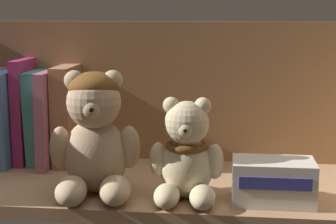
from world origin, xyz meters
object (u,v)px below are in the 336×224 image
at_px(teddy_bear_larger, 95,137).
at_px(small_product_box, 273,182).
at_px(book_4, 26,111).
at_px(book_5, 40,117).
at_px(teddy_bear_smaller, 186,157).
at_px(book_6, 54,116).
at_px(book_3, 12,116).
at_px(book_7, 68,115).

distance_m(teddy_bear_larger, small_product_box, 0.26).
bearing_deg(small_product_box, book_4, 158.33).
xyz_separation_m(book_5, small_product_box, (0.39, -0.16, -0.05)).
bearing_deg(book_5, teddy_bear_smaller, -31.23).
relative_size(teddy_bear_larger, teddy_bear_smaller, 1.24).
relative_size(book_4, book_6, 1.10).
relative_size(book_3, book_5, 1.00).
relative_size(book_5, small_product_box, 1.43).
bearing_deg(small_product_box, teddy_bear_smaller, 179.22).
relative_size(book_5, teddy_bear_larger, 0.89).
xyz_separation_m(book_6, book_7, (0.03, 0.00, 0.00)).
relative_size(book_3, teddy_bear_larger, 0.90).
bearing_deg(book_7, book_5, -180.00).
bearing_deg(book_7, book_4, 180.00).
height_order(book_4, book_7, book_4).
xyz_separation_m(book_4, book_5, (0.03, -0.00, -0.01)).
xyz_separation_m(book_7, small_product_box, (0.34, -0.16, -0.05)).
distance_m(book_5, teddy_bear_smaller, 0.31).
relative_size(book_4, small_product_box, 1.61).
height_order(book_4, teddy_bear_larger, same).
relative_size(book_3, book_7, 0.95).
height_order(book_5, small_product_box, book_5).
distance_m(book_6, book_7, 0.03).
xyz_separation_m(book_4, book_7, (0.08, 0.00, -0.01)).
bearing_deg(teddy_bear_smaller, book_6, 146.29).
xyz_separation_m(teddy_bear_smaller, small_product_box, (0.12, -0.00, -0.03)).
height_order(book_3, teddy_bear_smaller, book_3).
xyz_separation_m(teddy_bear_larger, small_product_box, (0.25, -0.01, -0.05)).
bearing_deg(teddy_bear_smaller, book_3, 153.00).
relative_size(book_5, book_7, 0.94).
distance_m(book_3, teddy_bear_smaller, 0.36).
bearing_deg(small_product_box, book_5, 157.08).
relative_size(book_7, teddy_bear_larger, 0.94).
bearing_deg(book_6, teddy_bear_smaller, -33.71).
height_order(book_3, book_4, book_4).
xyz_separation_m(book_7, teddy_bear_larger, (0.09, -0.16, 0.00)).
relative_size(book_7, teddy_bear_smaller, 1.17).
distance_m(book_5, book_6, 0.02).
distance_m(book_4, book_5, 0.03).
bearing_deg(book_5, book_4, 180.00).
relative_size(book_3, book_4, 0.89).
bearing_deg(book_3, teddy_bear_larger, -39.61).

